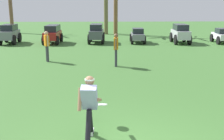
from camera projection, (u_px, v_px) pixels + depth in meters
name	position (u px, v px, depth m)	size (l,w,h in m)	color
frisbee_thrower	(89.00, 105.00, 6.11)	(0.53, 1.08, 1.42)	black
frisbee_in_flight	(102.00, 105.00, 6.92)	(0.27, 0.27, 0.08)	white
teammate_near_sideline	(116.00, 47.00, 13.18)	(0.23, 0.50, 1.56)	#33333D
teammate_midfield	(47.00, 43.00, 14.24)	(0.32, 0.48, 1.56)	#33333D
parked_car_slot_b	(10.00, 33.00, 20.63)	(1.24, 2.38, 1.40)	slate
parked_car_slot_c	(53.00, 34.00, 20.73)	(1.21, 2.43, 1.34)	maroon
parked_car_slot_d	(96.00, 33.00, 21.01)	(1.25, 2.39, 1.40)	#474C51
parked_car_slot_e	(138.00, 35.00, 21.02)	(1.17, 2.24, 1.10)	slate
parked_car_slot_f	(180.00, 33.00, 20.82)	(1.24, 2.38, 1.40)	#B7BABF
parked_car_slot_g	(222.00, 36.00, 20.89)	(1.21, 2.25, 1.10)	silver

